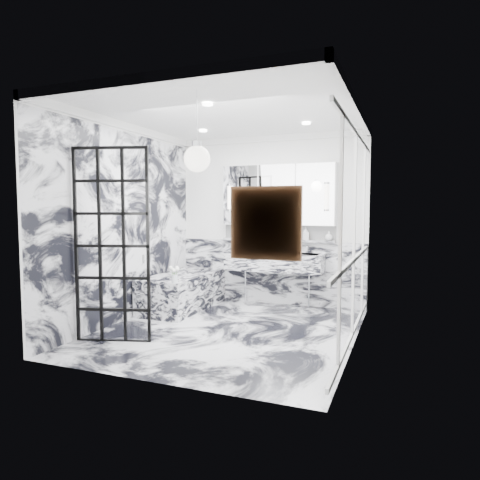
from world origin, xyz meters
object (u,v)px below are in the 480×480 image
at_px(mirror_cabinet, 278,195).
at_px(bathtub, 183,291).
at_px(trough_sink, 274,262).
at_px(crittall_door, 112,246).

xyz_separation_m(mirror_cabinet, bathtub, (-1.32, -0.83, -1.54)).
bearing_deg(trough_sink, bathtub, -153.52).
height_order(trough_sink, mirror_cabinet, mirror_cabinet).
bearing_deg(crittall_door, bathtub, 74.77).
bearing_deg(mirror_cabinet, crittall_door, -115.62).
height_order(crittall_door, bathtub, crittall_door).
bearing_deg(bathtub, mirror_cabinet, 32.06).
xyz_separation_m(crittall_door, mirror_cabinet, (1.27, 2.65, 0.67)).
bearing_deg(trough_sink, mirror_cabinet, 90.00).
bearing_deg(mirror_cabinet, bathtub, -147.94).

